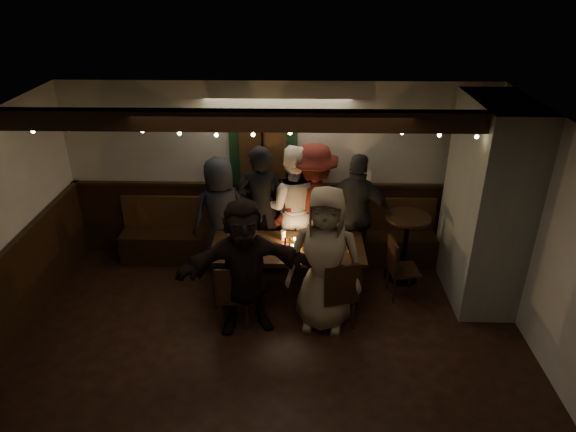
{
  "coord_description": "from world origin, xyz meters",
  "views": [
    {
      "loc": [
        0.3,
        -4.35,
        4.02
      ],
      "look_at": [
        0.16,
        1.6,
        1.05
      ],
      "focal_mm": 32.0,
      "sensor_mm": 36.0,
      "label": 1
    }
  ],
  "objects_px": {
    "person_c": "(293,207)",
    "person_e": "(357,214)",
    "chair_end": "(398,265)",
    "high_top": "(406,239)",
    "person_d": "(313,207)",
    "person_g": "(325,260)",
    "dining_table": "(288,251)",
    "chair_near_right": "(339,291)",
    "chair_near_left": "(233,293)",
    "person_a": "(221,214)",
    "person_b": "(260,208)",
    "person_f": "(245,266)"
  },
  "relations": [
    {
      "from": "person_f",
      "to": "person_d",
      "type": "bearing_deg",
      "value": 49.03
    },
    {
      "from": "chair_end",
      "to": "person_f",
      "type": "height_order",
      "value": "person_f"
    },
    {
      "from": "chair_near_right",
      "to": "chair_end",
      "type": "bearing_deg",
      "value": 39.79
    },
    {
      "from": "person_c",
      "to": "person_g",
      "type": "relative_size",
      "value": 1.0
    },
    {
      "from": "person_f",
      "to": "person_e",
      "type": "bearing_deg",
      "value": 31.59
    },
    {
      "from": "person_a",
      "to": "person_g",
      "type": "bearing_deg",
      "value": 112.65
    },
    {
      "from": "high_top",
      "to": "person_g",
      "type": "xyz_separation_m",
      "value": [
        -1.16,
        -1.07,
        0.3
      ]
    },
    {
      "from": "person_d",
      "to": "person_g",
      "type": "bearing_deg",
      "value": 78.87
    },
    {
      "from": "chair_near_left",
      "to": "person_e",
      "type": "relative_size",
      "value": 0.49
    },
    {
      "from": "chair_near_left",
      "to": "person_e",
      "type": "bearing_deg",
      "value": 40.67
    },
    {
      "from": "person_b",
      "to": "person_e",
      "type": "distance_m",
      "value": 1.35
    },
    {
      "from": "dining_table",
      "to": "person_a",
      "type": "xyz_separation_m",
      "value": [
        -0.95,
        0.68,
        0.18
      ]
    },
    {
      "from": "chair_near_left",
      "to": "person_g",
      "type": "xyz_separation_m",
      "value": [
        1.08,
        0.07,
        0.42
      ]
    },
    {
      "from": "chair_end",
      "to": "person_e",
      "type": "distance_m",
      "value": 0.92
    },
    {
      "from": "dining_table",
      "to": "high_top",
      "type": "relative_size",
      "value": 2.07
    },
    {
      "from": "person_b",
      "to": "person_f",
      "type": "xyz_separation_m",
      "value": [
        -0.08,
        -1.41,
        -0.07
      ]
    },
    {
      "from": "chair_near_right",
      "to": "high_top",
      "type": "xyz_separation_m",
      "value": [
        0.99,
        1.14,
        0.08
      ]
    },
    {
      "from": "person_c",
      "to": "person_d",
      "type": "height_order",
      "value": "person_d"
    },
    {
      "from": "person_d",
      "to": "person_f",
      "type": "height_order",
      "value": "person_d"
    },
    {
      "from": "dining_table",
      "to": "chair_end",
      "type": "bearing_deg",
      "value": -1.41
    },
    {
      "from": "dining_table",
      "to": "person_e",
      "type": "distance_m",
      "value": 1.16
    },
    {
      "from": "person_g",
      "to": "person_f",
      "type": "bearing_deg",
      "value": -167.99
    },
    {
      "from": "chair_near_left",
      "to": "person_g",
      "type": "height_order",
      "value": "person_g"
    },
    {
      "from": "person_a",
      "to": "person_b",
      "type": "height_order",
      "value": "person_b"
    },
    {
      "from": "chair_near_right",
      "to": "person_f",
      "type": "distance_m",
      "value": 1.15
    },
    {
      "from": "person_f",
      "to": "person_g",
      "type": "relative_size",
      "value": 0.93
    },
    {
      "from": "dining_table",
      "to": "chair_near_right",
      "type": "height_order",
      "value": "chair_near_right"
    },
    {
      "from": "chair_near_left",
      "to": "person_a",
      "type": "bearing_deg",
      "value": 102.9
    },
    {
      "from": "chair_end",
      "to": "chair_near_left",
      "type": "bearing_deg",
      "value": -161.63
    },
    {
      "from": "dining_table",
      "to": "person_a",
      "type": "height_order",
      "value": "person_a"
    },
    {
      "from": "chair_near_right",
      "to": "person_c",
      "type": "xyz_separation_m",
      "value": [
        -0.56,
        1.5,
        0.38
      ]
    },
    {
      "from": "person_a",
      "to": "chair_near_left",
      "type": "bearing_deg",
      "value": 79.08
    },
    {
      "from": "chair_near_left",
      "to": "high_top",
      "type": "relative_size",
      "value": 0.9
    },
    {
      "from": "high_top",
      "to": "person_c",
      "type": "xyz_separation_m",
      "value": [
        -1.55,
        0.36,
        0.3
      ]
    },
    {
      "from": "high_top",
      "to": "person_c",
      "type": "bearing_deg",
      "value": 166.86
    },
    {
      "from": "chair_end",
      "to": "person_c",
      "type": "xyz_separation_m",
      "value": [
        -1.38,
        0.81,
        0.44
      ]
    },
    {
      "from": "dining_table",
      "to": "chair_near_right",
      "type": "distance_m",
      "value": 0.96
    },
    {
      "from": "chair_end",
      "to": "high_top",
      "type": "xyz_separation_m",
      "value": [
        0.17,
        0.45,
        0.13
      ]
    },
    {
      "from": "person_a",
      "to": "person_d",
      "type": "bearing_deg",
      "value": 159.8
    },
    {
      "from": "person_f",
      "to": "person_g",
      "type": "height_order",
      "value": "person_g"
    },
    {
      "from": "high_top",
      "to": "person_f",
      "type": "relative_size",
      "value": 0.56
    },
    {
      "from": "person_d",
      "to": "person_e",
      "type": "relative_size",
      "value": 1.05
    },
    {
      "from": "person_f",
      "to": "chair_near_right",
      "type": "bearing_deg",
      "value": -11.97
    },
    {
      "from": "person_g",
      "to": "person_e",
      "type": "bearing_deg",
      "value": 76.53
    },
    {
      "from": "chair_near_right",
      "to": "person_b",
      "type": "distance_m",
      "value": 1.79
    },
    {
      "from": "chair_near_right",
      "to": "person_e",
      "type": "bearing_deg",
      "value": 76.37
    },
    {
      "from": "person_e",
      "to": "person_d",
      "type": "bearing_deg",
      "value": 6.23
    },
    {
      "from": "person_c",
      "to": "person_e",
      "type": "xyz_separation_m",
      "value": [
        0.89,
        -0.14,
        -0.04
      ]
    },
    {
      "from": "dining_table",
      "to": "person_c",
      "type": "relative_size",
      "value": 1.09
    },
    {
      "from": "person_e",
      "to": "chair_end",
      "type": "bearing_deg",
      "value": 144.47
    }
  ]
}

